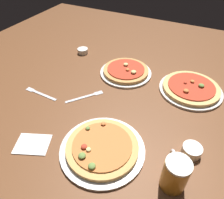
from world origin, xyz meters
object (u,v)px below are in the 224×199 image
object	(u,v)px
pizza_plate_near	(102,148)
pizza_plate_side	(126,71)
napkin_folded	(33,144)
fork_left	(40,93)
beer_mug_dark	(175,173)
ramekin_sauce	(192,150)
pizza_plate_far	(191,88)
ramekin_butter	(83,51)
fork_spare	(85,96)

from	to	relation	value
pizza_plate_near	pizza_plate_side	xyz separation A→B (m)	(-0.13, 0.54, 0.00)
napkin_folded	fork_left	bearing A→B (deg)	125.56
beer_mug_dark	ramekin_sauce	bearing A→B (deg)	76.50
pizza_plate_far	napkin_folded	world-z (taller)	pizza_plate_far
ramekin_sauce	ramekin_butter	size ratio (longest dim) A/B	1.08
pizza_plate_near	ramekin_butter	distance (m)	0.81
ramekin_butter	napkin_folded	world-z (taller)	ramekin_butter
beer_mug_dark	ramekin_butter	world-z (taller)	beer_mug_dark
pizza_plate_far	napkin_folded	bearing A→B (deg)	-128.45
pizza_plate_near	fork_left	size ratio (longest dim) A/B	1.68
pizza_plate_far	fork_spare	bearing A→B (deg)	-148.49
pizza_plate_near	beer_mug_dark	bearing A→B (deg)	-2.57
ramekin_butter	napkin_folded	distance (m)	0.78
pizza_plate_side	pizza_plate_far	bearing A→B (deg)	0.34
pizza_plate_side	ramekin_sauce	bearing A→B (deg)	-41.50
pizza_plate_far	ramekin_butter	size ratio (longest dim) A/B	4.71
pizza_plate_side	beer_mug_dark	bearing A→B (deg)	-53.16
napkin_folded	fork_spare	world-z (taller)	napkin_folded
pizza_plate_far	fork_left	size ratio (longest dim) A/B	1.63
fork_left	fork_spare	world-z (taller)	same
pizza_plate_near	fork_left	xyz separation A→B (m)	(-0.46, 0.17, -0.01)
beer_mug_dark	ramekin_sauce	world-z (taller)	beer_mug_dark
beer_mug_dark	pizza_plate_near	bearing A→B (deg)	177.43
pizza_plate_far	fork_left	world-z (taller)	pizza_plate_far
beer_mug_dark	ramekin_butter	size ratio (longest dim) A/B	1.92
pizza_plate_near	fork_spare	size ratio (longest dim) A/B	1.99
fork_left	pizza_plate_near	bearing A→B (deg)	-19.91
beer_mug_dark	ramekin_butter	bearing A→B (deg)	139.96
ramekin_butter	fork_left	distance (m)	0.48
pizza_plate_near	napkin_folded	world-z (taller)	pizza_plate_near
ramekin_sauce	pizza_plate_far	bearing A→B (deg)	100.81
pizza_plate_near	fork_spare	distance (m)	0.34
beer_mug_dark	napkin_folded	world-z (taller)	beer_mug_dark
beer_mug_dark	fork_spare	distance (m)	0.58
pizza_plate_side	fork_left	world-z (taller)	pizza_plate_side
pizza_plate_far	napkin_folded	size ratio (longest dim) A/B	2.40
ramekin_sauce	fork_spare	bearing A→B (deg)	168.74
pizza_plate_side	beer_mug_dark	size ratio (longest dim) A/B	2.26
ramekin_sauce	napkin_folded	xyz separation A→B (m)	(-0.59, -0.24, -0.02)
pizza_plate_near	fork_left	bearing A→B (deg)	160.09
napkin_folded	fork_spare	distance (m)	0.35
napkin_folded	pizza_plate_far	bearing A→B (deg)	51.55
fork_spare	ramekin_butter	bearing A→B (deg)	123.87
pizza_plate_far	beer_mug_dark	bearing A→B (deg)	-85.90
pizza_plate_side	fork_left	xyz separation A→B (m)	(-0.33, -0.38, -0.01)
pizza_plate_near	ramekin_sauce	distance (m)	0.35
beer_mug_dark	napkin_folded	size ratio (longest dim) A/B	0.98
beer_mug_dark	fork_spare	bearing A→B (deg)	152.89
fork_left	napkin_folded	bearing A→B (deg)	-54.44
pizza_plate_far	fork_spare	size ratio (longest dim) A/B	1.93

